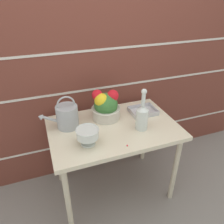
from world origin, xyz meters
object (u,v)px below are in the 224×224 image
at_px(crystal_pedestal_bowl, 88,134).
at_px(glass_decanter, 142,116).
at_px(flower_planter, 106,106).
at_px(wire_tray, 143,112).
at_px(watering_can, 67,116).

xyz_separation_m(crystal_pedestal_bowl, glass_decanter, (0.46, 0.05, 0.03)).
relative_size(flower_planter, wire_tray, 1.12).
height_order(crystal_pedestal_bowl, glass_decanter, glass_decanter).
distance_m(watering_can, flower_planter, 0.34).
relative_size(watering_can, wire_tray, 1.34).
xyz_separation_m(watering_can, wire_tray, (0.69, -0.01, -0.09)).
xyz_separation_m(glass_decanter, wire_tray, (0.13, 0.22, -0.11)).
bearing_deg(wire_tray, watering_can, 179.31).
bearing_deg(glass_decanter, crystal_pedestal_bowl, -174.13).
xyz_separation_m(watering_can, glass_decanter, (0.56, -0.23, 0.02)).
bearing_deg(watering_can, flower_planter, 3.98).
bearing_deg(crystal_pedestal_bowl, glass_decanter, 5.87).
relative_size(watering_can, flower_planter, 1.20).
bearing_deg(crystal_pedestal_bowl, watering_can, 109.71).
xyz_separation_m(crystal_pedestal_bowl, wire_tray, (0.59, 0.27, -0.08)).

